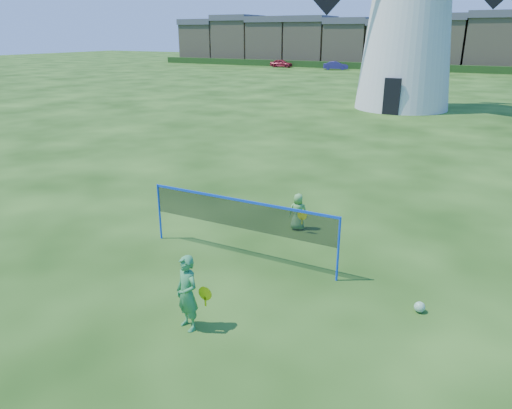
{
  "coord_description": "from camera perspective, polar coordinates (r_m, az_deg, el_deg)",
  "views": [
    {
      "loc": [
        5.07,
        -8.71,
        5.3
      ],
      "look_at": [
        0.2,
        0.5,
        1.5
      ],
      "focal_mm": 33.13,
      "sensor_mm": 36.0,
      "label": 1
    }
  ],
  "objects": [
    {
      "name": "player_girl",
      "position": [
        9.0,
        -8.31,
        -10.57
      ],
      "size": [
        0.74,
        0.53,
        1.5
      ],
      "rotation": [
        0.0,
        0.0,
        -0.35
      ],
      "color": "#378A4D",
      "rests_on": "ground"
    },
    {
      "name": "play_ball",
      "position": [
        10.25,
        19.14,
        -11.61
      ],
      "size": [
        0.22,
        0.22,
        0.22
      ],
      "primitive_type": "sphere",
      "color": "green",
      "rests_on": "ground"
    },
    {
      "name": "windmill",
      "position": [
        37.12,
        18.16,
        21.79
      ],
      "size": [
        12.9,
        6.68,
        19.35
      ],
      "color": "white",
      "rests_on": "ground"
    },
    {
      "name": "terraced_houses",
      "position": [
        84.57,
        11.07,
        18.79
      ],
      "size": [
        64.18,
        8.4,
        8.34
      ],
      "color": "gray",
      "rests_on": "ground"
    },
    {
      "name": "player_boy",
      "position": [
        13.41,
        5.1,
        -0.88
      ],
      "size": [
        0.66,
        0.47,
        1.06
      ],
      "rotation": [
        0.0,
        0.0,
        3.42
      ],
      "color": "#5CA44F",
      "rests_on": "ground"
    },
    {
      "name": "hedge",
      "position": [
        79.61,
        8.24,
        16.37
      ],
      "size": [
        62.0,
        0.8,
        1.0
      ],
      "primitive_type": "cube",
      "color": "#193814",
      "rests_on": "ground"
    },
    {
      "name": "ground",
      "position": [
        11.39,
        -2.08,
        -7.72
      ],
      "size": [
        220.0,
        220.0,
        0.0
      ],
      "primitive_type": "plane",
      "color": "black",
      "rests_on": "ground"
    },
    {
      "name": "car_right",
      "position": [
        75.66,
        9.61,
        16.21
      ],
      "size": [
        3.93,
        2.24,
        1.22
      ],
      "primitive_type": "imported",
      "rotation": [
        0.0,
        0.0,
        1.84
      ],
      "color": "navy",
      "rests_on": "ground"
    },
    {
      "name": "badminton_net",
      "position": [
        11.45,
        -1.91,
        -1.28
      ],
      "size": [
        5.05,
        0.05,
        1.55
      ],
      "color": "blue",
      "rests_on": "ground"
    },
    {
      "name": "car_left",
      "position": [
        80.2,
        3.08,
        16.65
      ],
      "size": [
        3.69,
        1.58,
        1.24
      ],
      "primitive_type": "imported",
      "rotation": [
        0.0,
        0.0,
        1.6
      ],
      "color": "maroon",
      "rests_on": "ground"
    }
  ]
}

